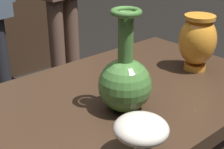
# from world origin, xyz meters

# --- Properties ---
(vase_centerpiece) EXTENTS (0.15, 0.15, 0.29)m
(vase_centerpiece) POSITION_xyz_m (0.03, -0.08, 0.89)
(vase_centerpiece) COLOR #477A38
(vase_centerpiece) RESTS_ON display_plinth
(vase_left_accent) EXTENTS (0.13, 0.13, 0.10)m
(vase_left_accent) POSITION_xyz_m (-0.10, -0.26, 0.88)
(vase_left_accent) COLOR silver
(vase_left_accent) RESTS_ON display_plinth
(vase_right_accent) EXTENTS (0.13, 0.13, 0.20)m
(vase_right_accent) POSITION_xyz_m (0.42, -0.04, 0.91)
(vase_right_accent) COLOR orange
(vase_right_accent) RESTS_ON display_plinth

